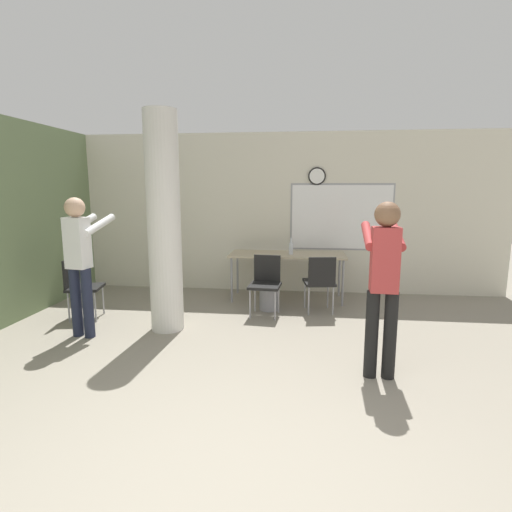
% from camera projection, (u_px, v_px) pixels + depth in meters
% --- Properties ---
extents(ground_plane, '(24.00, 24.00, 0.00)m').
position_uv_depth(ground_plane, '(215.00, 499.00, 2.41)').
color(ground_plane, gray).
extents(wall_back, '(8.00, 0.15, 2.80)m').
position_uv_depth(wall_back, '(276.00, 213.00, 7.12)').
color(wall_back, beige).
rests_on(wall_back, ground_plane).
extents(support_pillar, '(0.42, 0.42, 2.80)m').
position_uv_depth(support_pillar, '(164.00, 224.00, 5.08)').
color(support_pillar, silver).
rests_on(support_pillar, ground_plane).
extents(folding_table, '(1.90, 0.73, 0.77)m').
position_uv_depth(folding_table, '(287.00, 257.00, 6.61)').
color(folding_table, tan).
rests_on(folding_table, ground_plane).
extents(bottle_on_table, '(0.07, 0.07, 0.27)m').
position_uv_depth(bottle_on_table, '(291.00, 248.00, 6.53)').
color(bottle_on_table, silver).
rests_on(bottle_on_table, folding_table).
extents(waste_bin, '(0.30, 0.30, 0.33)m').
position_uv_depth(waste_bin, '(269.00, 299.00, 6.12)').
color(waste_bin, gray).
rests_on(waste_bin, ground_plane).
extents(chair_table_front, '(0.47, 0.47, 0.87)m').
position_uv_depth(chair_table_front, '(266.00, 281.00, 5.84)').
color(chair_table_front, black).
rests_on(chair_table_front, ground_plane).
extents(chair_table_right, '(0.50, 0.50, 0.87)m').
position_uv_depth(chair_table_right, '(320.00, 280.00, 5.90)').
color(chair_table_right, black).
rests_on(chair_table_right, ground_plane).
extents(chair_by_left_wall, '(0.51, 0.51, 0.87)m').
position_uv_depth(chair_by_left_wall, '(80.00, 284.00, 5.66)').
color(chair_by_left_wall, black).
rests_on(chair_by_left_wall, ground_plane).
extents(person_watching_back, '(0.46, 0.67, 1.74)m').
position_uv_depth(person_watching_back, '(80.00, 256.00, 4.90)').
color(person_watching_back, '#1E2338').
rests_on(person_watching_back, ground_plane).
extents(person_playing_side, '(0.40, 0.69, 1.73)m').
position_uv_depth(person_playing_side, '(383.00, 276.00, 3.82)').
color(person_playing_side, black).
rests_on(person_playing_side, ground_plane).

